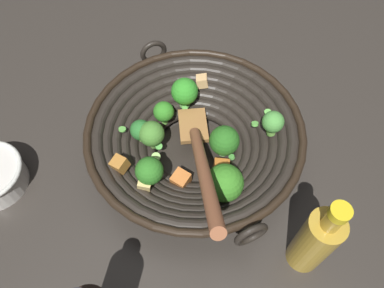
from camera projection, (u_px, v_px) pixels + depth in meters
ground_plane at (195, 153)px, 0.70m from camera, size 4.00×4.00×0.00m
wok at (195, 138)px, 0.65m from camera, size 0.41×0.38×0.24m
cooking_oil_bottle at (315, 241)px, 0.54m from camera, size 0.05×0.05×0.19m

